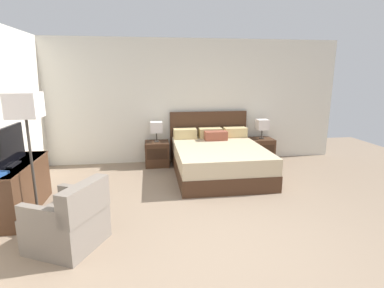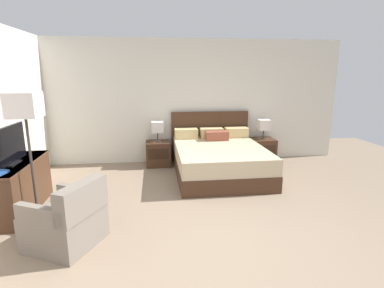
{
  "view_description": "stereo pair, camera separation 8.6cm",
  "coord_description": "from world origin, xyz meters",
  "px_view_note": "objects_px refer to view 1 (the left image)",
  "views": [
    {
      "loc": [
        -0.71,
        -2.78,
        1.87
      ],
      "look_at": [
        -0.03,
        1.97,
        0.75
      ],
      "focal_mm": 28.0,
      "sensor_mm": 36.0,
      "label": 1
    },
    {
      "loc": [
        -0.62,
        -2.79,
        1.87
      ],
      "look_at": [
        -0.03,
        1.97,
        0.75
      ],
      "focal_mm": 28.0,
      "sensor_mm": 36.0,
      "label": 2
    }
  ],
  "objects_px": {
    "bed": "(218,158)",
    "table_lamp_left": "(156,127)",
    "nightstand_left": "(157,154)",
    "nightstand_right": "(261,150)",
    "dresser": "(16,188)",
    "tv": "(7,147)",
    "armchair_by_window": "(69,222)",
    "table_lamp_right": "(262,125)",
    "floor_lamp": "(26,114)"
  },
  "relations": [
    {
      "from": "nightstand_right",
      "to": "armchair_by_window",
      "type": "height_order",
      "value": "armchair_by_window"
    },
    {
      "from": "bed",
      "to": "tv",
      "type": "distance_m",
      "value": 3.42
    },
    {
      "from": "armchair_by_window",
      "to": "floor_lamp",
      "type": "xyz_separation_m",
      "value": [
        -0.53,
        0.56,
        1.13
      ]
    },
    {
      "from": "armchair_by_window",
      "to": "table_lamp_right",
      "type": "bearing_deg",
      "value": 41.29
    },
    {
      "from": "bed",
      "to": "table_lamp_left",
      "type": "relative_size",
      "value": 4.94
    },
    {
      "from": "table_lamp_left",
      "to": "dresser",
      "type": "bearing_deg",
      "value": -135.58
    },
    {
      "from": "dresser",
      "to": "armchair_by_window",
      "type": "xyz_separation_m",
      "value": [
        0.93,
        -0.97,
        -0.08
      ]
    },
    {
      "from": "dresser",
      "to": "floor_lamp",
      "type": "relative_size",
      "value": 0.8
    },
    {
      "from": "dresser",
      "to": "tv",
      "type": "distance_m",
      "value": 0.59
    },
    {
      "from": "dresser",
      "to": "floor_lamp",
      "type": "xyz_separation_m",
      "value": [
        0.4,
        -0.41,
        1.05
      ]
    },
    {
      "from": "dresser",
      "to": "tv",
      "type": "xyz_separation_m",
      "value": [
        0.0,
        -0.08,
        0.58
      ]
    },
    {
      "from": "table_lamp_left",
      "to": "bed",
      "type": "bearing_deg",
      "value": -32.46
    },
    {
      "from": "dresser",
      "to": "bed",
      "type": "bearing_deg",
      "value": 21.32
    },
    {
      "from": "nightstand_left",
      "to": "armchair_by_window",
      "type": "relative_size",
      "value": 0.55
    },
    {
      "from": "dresser",
      "to": "floor_lamp",
      "type": "bearing_deg",
      "value": -45.76
    },
    {
      "from": "nightstand_left",
      "to": "armchair_by_window",
      "type": "xyz_separation_m",
      "value": [
        -1.04,
        -2.9,
        0.03
      ]
    },
    {
      "from": "bed",
      "to": "floor_lamp",
      "type": "distance_m",
      "value": 3.34
    },
    {
      "from": "tv",
      "to": "floor_lamp",
      "type": "distance_m",
      "value": 0.7
    },
    {
      "from": "tv",
      "to": "floor_lamp",
      "type": "relative_size",
      "value": 0.58
    },
    {
      "from": "table_lamp_left",
      "to": "table_lamp_right",
      "type": "height_order",
      "value": "same"
    },
    {
      "from": "bed",
      "to": "tv",
      "type": "relative_size",
      "value": 2.14
    },
    {
      "from": "nightstand_left",
      "to": "floor_lamp",
      "type": "xyz_separation_m",
      "value": [
        -1.57,
        -2.34,
        1.16
      ]
    },
    {
      "from": "bed",
      "to": "table_lamp_right",
      "type": "height_order",
      "value": "bed"
    },
    {
      "from": "bed",
      "to": "table_lamp_left",
      "type": "distance_m",
      "value": 1.43
    },
    {
      "from": "nightstand_right",
      "to": "dresser",
      "type": "height_order",
      "value": "dresser"
    },
    {
      "from": "nightstand_left",
      "to": "tv",
      "type": "height_order",
      "value": "tv"
    },
    {
      "from": "tv",
      "to": "armchair_by_window",
      "type": "height_order",
      "value": "tv"
    },
    {
      "from": "table_lamp_right",
      "to": "dresser",
      "type": "height_order",
      "value": "table_lamp_right"
    },
    {
      "from": "bed",
      "to": "dresser",
      "type": "distance_m",
      "value": 3.33
    },
    {
      "from": "armchair_by_window",
      "to": "table_lamp_left",
      "type": "bearing_deg",
      "value": 70.25
    },
    {
      "from": "nightstand_right",
      "to": "tv",
      "type": "bearing_deg",
      "value": -154.58
    },
    {
      "from": "table_lamp_right",
      "to": "floor_lamp",
      "type": "bearing_deg",
      "value": -148.56
    },
    {
      "from": "armchair_by_window",
      "to": "dresser",
      "type": "bearing_deg",
      "value": 133.64
    },
    {
      "from": "bed",
      "to": "armchair_by_window",
      "type": "bearing_deg",
      "value": -134.89
    },
    {
      "from": "armchair_by_window",
      "to": "floor_lamp",
      "type": "height_order",
      "value": "floor_lamp"
    },
    {
      "from": "table_lamp_left",
      "to": "tv",
      "type": "xyz_separation_m",
      "value": [
        -1.97,
        -2.01,
        0.14
      ]
    },
    {
      "from": "dresser",
      "to": "tv",
      "type": "bearing_deg",
      "value": -88.2
    },
    {
      "from": "table_lamp_left",
      "to": "nightstand_right",
      "type": "bearing_deg",
      "value": -0.04
    },
    {
      "from": "tv",
      "to": "armchair_by_window",
      "type": "distance_m",
      "value": 1.45
    },
    {
      "from": "nightstand_left",
      "to": "nightstand_right",
      "type": "height_order",
      "value": "same"
    },
    {
      "from": "armchair_by_window",
      "to": "tv",
      "type": "bearing_deg",
      "value": 136.06
    },
    {
      "from": "table_lamp_right",
      "to": "dresser",
      "type": "bearing_deg",
      "value": -155.48
    },
    {
      "from": "tv",
      "to": "dresser",
      "type": "bearing_deg",
      "value": 91.8
    },
    {
      "from": "table_lamp_left",
      "to": "floor_lamp",
      "type": "relative_size",
      "value": 0.25
    },
    {
      "from": "nightstand_left",
      "to": "dresser",
      "type": "distance_m",
      "value": 2.76
    },
    {
      "from": "table_lamp_left",
      "to": "dresser",
      "type": "distance_m",
      "value": 2.79
    },
    {
      "from": "table_lamp_left",
      "to": "table_lamp_right",
      "type": "xyz_separation_m",
      "value": [
        2.26,
        0.0,
        0.0
      ]
    },
    {
      "from": "table_lamp_left",
      "to": "floor_lamp",
      "type": "height_order",
      "value": "floor_lamp"
    },
    {
      "from": "bed",
      "to": "floor_lamp",
      "type": "height_order",
      "value": "floor_lamp"
    },
    {
      "from": "nightstand_right",
      "to": "floor_lamp",
      "type": "height_order",
      "value": "floor_lamp"
    }
  ]
}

